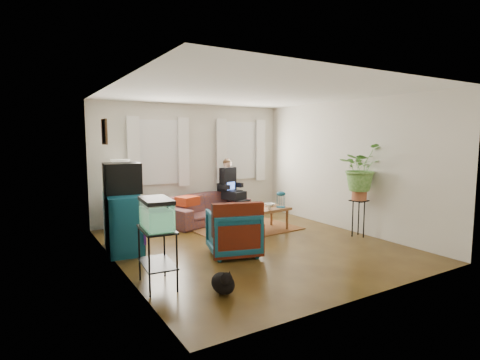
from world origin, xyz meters
TOP-DOWN VIEW (x-y plane):
  - floor at (0.00, 0.00)m, footprint 4.50×5.00m
  - ceiling at (0.00, 0.00)m, footprint 4.50×5.00m
  - wall_back at (0.00, 2.50)m, footprint 4.50×0.01m
  - wall_front at (0.00, -2.50)m, footprint 4.50×0.01m
  - wall_left at (-2.25, 0.00)m, footprint 0.01×5.00m
  - wall_right at (2.25, 0.00)m, footprint 0.01×5.00m
  - window_left at (-0.80, 2.48)m, footprint 1.08×0.04m
  - window_right at (1.25, 2.48)m, footprint 1.08×0.04m
  - curtains_left at (-0.80, 2.40)m, footprint 1.36×0.06m
  - curtains_right at (1.25, 2.40)m, footprint 1.36×0.06m
  - picture_frame at (-2.21, 0.85)m, footprint 0.04×0.32m
  - area_rug at (0.50, 1.11)m, footprint 2.12×1.75m
  - sofa at (0.16, 2.05)m, footprint 2.26×1.49m
  - seated_person at (0.87, 2.31)m, footprint 0.71×0.79m
  - side_table at (-1.65, 2.32)m, footprint 0.65×0.65m
  - table_lamp at (-1.65, 2.32)m, footprint 0.49×0.49m
  - dresser at (-1.99, 0.83)m, footprint 0.64×1.10m
  - crt_tv at (-1.96, 0.94)m, footprint 0.63×0.59m
  - aquarium_stand at (-2.00, -0.92)m, footprint 0.42×0.69m
  - aquarium at (-2.00, -0.92)m, footprint 0.38×0.63m
  - black_cat at (-1.42, -1.57)m, footprint 0.33×0.43m
  - armchair at (-0.54, -0.29)m, footprint 0.93×0.90m
  - serape_throw at (-0.62, -0.58)m, footprint 0.81×0.39m
  - coffee_table at (0.68, 0.71)m, footprint 1.19×0.73m
  - cup_a at (0.43, 0.58)m, footprint 0.14×0.14m
  - cup_b at (0.75, 0.53)m, footprint 0.11×0.11m
  - bowl at (0.97, 0.85)m, footprint 0.24×0.24m
  - snack_tray at (0.35, 0.83)m, footprint 0.38×0.38m
  - birdcage at (1.08, 0.60)m, footprint 0.20×0.20m
  - plant_stand at (2.03, -0.55)m, footprint 0.34×0.34m
  - potted_plant at (2.03, -0.55)m, footprint 0.89×0.81m

SIDE VIEW (x-z plane):
  - floor at x=0.00m, z-range -0.01..0.01m
  - area_rug at x=0.50m, z-range 0.00..0.01m
  - black_cat at x=-1.42m, z-range 0.00..0.32m
  - coffee_table at x=0.68m, z-range 0.00..0.47m
  - plant_stand at x=2.03m, z-range 0.00..0.69m
  - aquarium_stand at x=-2.00m, z-range 0.00..0.74m
  - side_table at x=-1.65m, z-range 0.00..0.75m
  - armchair at x=-0.54m, z-range 0.00..0.79m
  - sofa at x=0.16m, z-range 0.00..0.82m
  - dresser at x=-1.99m, z-range 0.00..0.94m
  - snack_tray at x=0.35m, z-range 0.46..0.51m
  - bowl at x=0.97m, z-range 0.46..0.52m
  - cup_b at x=0.75m, z-range 0.46..0.56m
  - cup_a at x=0.43m, z-range 0.46..0.57m
  - serape_throw at x=-0.62m, z-range 0.23..0.88m
  - seated_person at x=0.87m, z-range 0.00..1.26m
  - birdcage at x=1.08m, z-range 0.46..0.79m
  - aquarium at x=-2.00m, z-range 0.74..1.13m
  - table_lamp at x=-1.65m, z-range 0.73..1.41m
  - potted_plant at x=2.03m, z-range 0.73..1.61m
  - crt_tv at x=-1.96m, z-range 0.94..1.45m
  - wall_back at x=0.00m, z-range 0.00..2.60m
  - wall_front at x=0.00m, z-range 0.00..2.60m
  - wall_left at x=-2.25m, z-range 0.00..2.60m
  - wall_right at x=2.25m, z-range 0.00..2.60m
  - curtains_left at x=-0.80m, z-range 0.80..2.30m
  - curtains_right at x=1.25m, z-range 0.80..2.30m
  - window_left at x=-0.80m, z-range 0.86..2.24m
  - window_right at x=1.25m, z-range 0.86..2.24m
  - picture_frame at x=-2.21m, z-range 1.75..2.15m
  - ceiling at x=0.00m, z-range 2.60..2.60m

